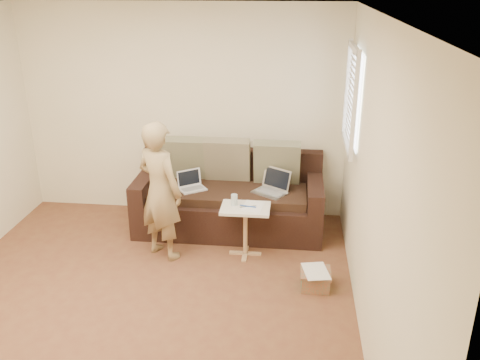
{
  "coord_description": "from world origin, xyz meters",
  "views": [
    {
      "loc": [
        1.36,
        -3.76,
        2.87
      ],
      "look_at": [
        0.8,
        1.4,
        0.78
      ],
      "focal_mm": 38.25,
      "sensor_mm": 36.0,
      "label": 1
    }
  ],
  "objects": [
    {
      "name": "pillow_left",
      "position": [
        0.03,
        2.01,
        0.79
      ],
      "size": [
        0.55,
        0.29,
        0.57
      ],
      "primitive_type": null,
      "rotation": [
        0.28,
        0.0,
        0.0
      ],
      "color": "#6D6E51",
      "rests_on": "sofa"
    },
    {
      "name": "sofa",
      "position": [
        0.63,
        1.77,
        0.42
      ],
      "size": [
        2.2,
        0.95,
        0.85
      ],
      "primitive_type": null,
      "color": "black",
      "rests_on": "ground"
    },
    {
      "name": "ceiling",
      "position": [
        0.0,
        0.0,
        2.6
      ],
      "size": [
        4.5,
        4.5,
        0.0
      ],
      "primitive_type": "plane",
      "rotation": [
        3.14,
        0.0,
        0.0
      ],
      "color": "white",
      "rests_on": "wall_back"
    },
    {
      "name": "pillow_mid",
      "position": [
        0.58,
        2.01,
        0.79
      ],
      "size": [
        0.55,
        0.27,
        0.57
      ],
      "primitive_type": null,
      "rotation": [
        0.24,
        0.0,
        0.0
      ],
      "color": "#737152",
      "rests_on": "sofa"
    },
    {
      "name": "paper_on_table",
      "position": [
        0.97,
        1.17,
        0.58
      ],
      "size": [
        0.25,
        0.33,
        0.0
      ],
      "primitive_type": null,
      "rotation": [
        0.0,
        0.0,
        -0.14
      ],
      "color": "white",
      "rests_on": "side_table"
    },
    {
      "name": "window_blinds",
      "position": [
        1.95,
        1.5,
        1.7
      ],
      "size": [
        0.12,
        0.88,
        1.08
      ],
      "primitive_type": null,
      "color": "white",
      "rests_on": "wall_right"
    },
    {
      "name": "side_table",
      "position": [
        0.89,
        1.15,
        0.29
      ],
      "size": [
        0.52,
        0.36,
        0.57
      ],
      "primitive_type": null,
      "color": "silver",
      "rests_on": "ground"
    },
    {
      "name": "laptop_white",
      "position": [
        0.21,
        1.68,
        0.52
      ],
      "size": [
        0.37,
        0.35,
        0.22
      ],
      "primitive_type": null,
      "rotation": [
        0.0,
        0.0,
        0.62
      ],
      "color": "white",
      "rests_on": "sofa"
    },
    {
      "name": "wall_back",
      "position": [
        0.0,
        2.25,
        1.3
      ],
      "size": [
        4.0,
        0.0,
        4.0
      ],
      "primitive_type": "plane",
      "rotation": [
        1.57,
        0.0,
        0.0
      ],
      "color": "beige",
      "rests_on": "ground"
    },
    {
      "name": "floor",
      "position": [
        0.0,
        0.0,
        0.0
      ],
      "size": [
        4.5,
        4.5,
        0.0
      ],
      "primitive_type": "plane",
      "color": "brown",
      "rests_on": "ground"
    },
    {
      "name": "striped_box",
      "position": [
        1.63,
        0.58,
        0.09
      ],
      "size": [
        0.29,
        0.29,
        0.19
      ],
      "primitive_type": null,
      "color": "red",
      "rests_on": "ground"
    },
    {
      "name": "drinking_glass",
      "position": [
        0.76,
        1.19,
        0.63
      ],
      "size": [
        0.07,
        0.07,
        0.12
      ],
      "primitive_type": null,
      "color": "silver",
      "rests_on": "side_table"
    },
    {
      "name": "person",
      "position": [
        -0.01,
        1.05,
        0.76
      ],
      "size": [
        0.67,
        0.6,
        1.52
      ],
      "primitive_type": "imported",
      "rotation": [
        0.0,
        0.0,
        2.62
      ],
      "color": "#8F844E",
      "rests_on": "ground"
    },
    {
      "name": "laptop_silver",
      "position": [
        1.12,
        1.67,
        0.52
      ],
      "size": [
        0.46,
        0.43,
        0.25
      ],
      "primitive_type": null,
      "rotation": [
        0.0,
        0.0,
        -0.58
      ],
      "color": "#B7BABC",
      "rests_on": "sofa"
    },
    {
      "name": "pillow_right",
      "position": [
        1.18,
        1.97,
        0.79
      ],
      "size": [
        0.55,
        0.28,
        0.57
      ],
      "primitive_type": null,
      "rotation": [
        0.26,
        0.0,
        0.0
      ],
      "color": "#6D6E51",
      "rests_on": "sofa"
    },
    {
      "name": "wall_right",
      "position": [
        2.0,
        0.0,
        1.3
      ],
      "size": [
        0.0,
        4.5,
        4.5
      ],
      "primitive_type": "plane",
      "rotation": [
        1.57,
        0.0,
        -1.57
      ],
      "color": "beige",
      "rests_on": "ground"
    },
    {
      "name": "scissors",
      "position": [
        0.91,
        1.15,
        0.58
      ],
      "size": [
        0.2,
        0.13,
        0.02
      ],
      "primitive_type": null,
      "rotation": [
        0.0,
        0.0,
        -0.2
      ],
      "color": "silver",
      "rests_on": "side_table"
    }
  ]
}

